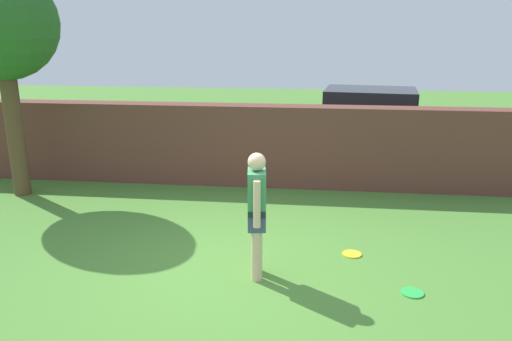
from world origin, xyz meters
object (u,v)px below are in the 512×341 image
Objects in this scene: tree at (1,27)px; car at (369,126)px; person at (257,210)px; frisbee_yellow at (352,254)px; frisbee_green at (412,293)px.

car is at bearing 24.85° from tree.
frisbee_yellow is at bearing -65.68° from person.
person is at bearing 173.09° from frisbee_green.
frisbee_yellow is at bearing 123.08° from frisbee_green.
frisbee_green is (0.00, -6.07, -0.85)m from car.
frisbee_green is at bearing -83.17° from car.
car is (1.90, 5.84, -0.04)m from person.
frisbee_green is (1.90, -0.23, -0.89)m from person.
person is at bearing -101.24° from car.
tree is 7.95m from frisbee_green.
frisbee_green is at bearing -23.77° from tree.
tree reaches higher than frisbee_yellow.
car is at bearing -25.21° from person.
frisbee_yellow is (-0.65, -5.07, -0.85)m from car.
person is 2.11m from frisbee_green.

